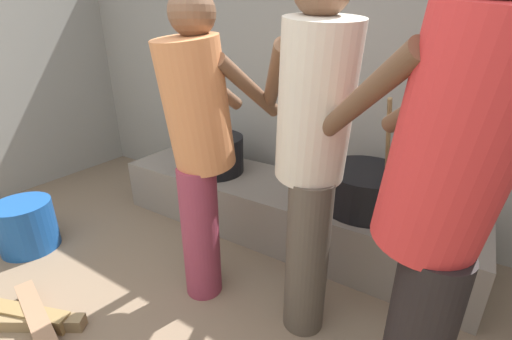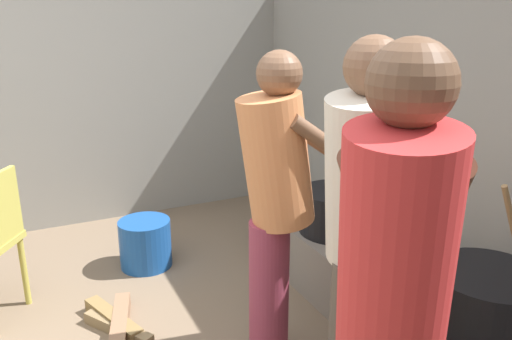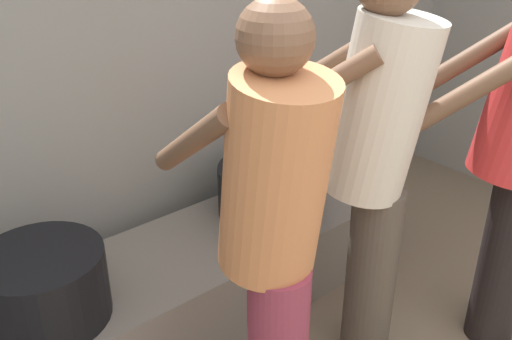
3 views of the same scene
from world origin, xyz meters
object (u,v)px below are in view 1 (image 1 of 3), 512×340
cook_in_orange_shirt (199,140)px  cooking_pot_main (365,189)px  cook_in_cream_shirt (313,145)px  bucket_blue_plastic (26,226)px  cook_in_red_shirt (441,200)px  cooking_pot_secondary (213,154)px

cook_in_orange_shirt → cooking_pot_main: bearing=48.6°
cook_in_cream_shirt → bucket_blue_plastic: 2.03m
cook_in_orange_shirt → cook_in_red_shirt: bearing=-11.1°
cooking_pot_secondary → cook_in_red_shirt: (1.56, -0.89, 0.44)m
bucket_blue_plastic → cooking_pot_secondary: bearing=53.2°
bucket_blue_plastic → cooking_pot_main: bearing=29.7°
cooking_pot_secondary → cook_in_cream_shirt: size_ratio=0.28×
cooking_pot_secondary → cooking_pot_main: bearing=2.4°
cook_in_cream_shirt → bucket_blue_plastic: size_ratio=4.58×
cook_in_red_shirt → bucket_blue_plastic: 2.47m
cook_in_orange_shirt → cook_in_cream_shirt: size_ratio=0.95×
cook_in_red_shirt → bucket_blue_plastic: size_ratio=4.64×
cook_in_red_shirt → cook_in_orange_shirt: 1.09m
cooking_pot_secondary → cook_in_orange_shirt: cook_in_orange_shirt is taller
cooking_pot_main → bucket_blue_plastic: size_ratio=1.95×
cooking_pot_secondary → cook_in_orange_shirt: bearing=-54.3°
cook_in_orange_shirt → cook_in_cream_shirt: cook_in_cream_shirt is taller
cooking_pot_secondary → cook_in_orange_shirt: 0.92m
cooking_pot_secondary → cook_in_red_shirt: 1.85m
cooking_pot_secondary → cook_in_red_shirt: size_ratio=0.27×
cooking_pot_main → cook_in_red_shirt: size_ratio=0.42×
cook_in_red_shirt → cook_in_orange_shirt: (-1.07, 0.21, -0.07)m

